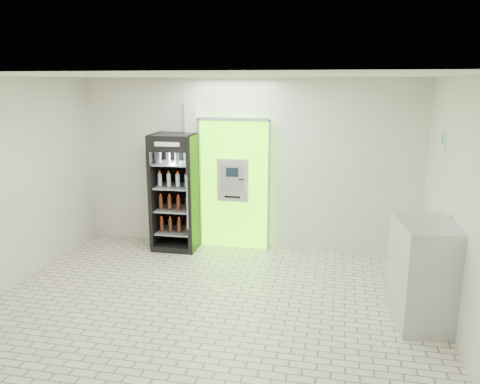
% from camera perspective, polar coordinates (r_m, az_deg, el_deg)
% --- Properties ---
extents(ground, '(6.00, 6.00, 0.00)m').
position_cam_1_polar(ground, '(6.41, -3.77, -13.91)').
color(ground, beige).
rests_on(ground, ground).
extents(room_shell, '(6.00, 6.00, 6.00)m').
position_cam_1_polar(room_shell, '(5.80, -4.04, 2.48)').
color(room_shell, silver).
rests_on(room_shell, ground).
extents(atm_assembly, '(1.30, 0.24, 2.33)m').
position_cam_1_polar(atm_assembly, '(8.28, -0.71, 1.07)').
color(atm_assembly, '#5BFE03').
rests_on(atm_assembly, ground).
extents(pillar, '(0.22, 0.11, 2.60)m').
position_cam_1_polar(pillar, '(8.49, -5.80, 2.20)').
color(pillar, silver).
rests_on(pillar, ground).
extents(beverage_cooler, '(0.79, 0.74, 2.05)m').
position_cam_1_polar(beverage_cooler, '(8.35, -7.80, -0.26)').
color(beverage_cooler, black).
rests_on(beverage_cooler, ground).
extents(steel_cabinet, '(0.77, 1.04, 1.29)m').
position_cam_1_polar(steel_cabinet, '(6.22, 21.43, -9.19)').
color(steel_cabinet, '#B6B8BE').
rests_on(steel_cabinet, ground).
extents(exit_sign, '(0.02, 0.22, 0.26)m').
position_cam_1_polar(exit_sign, '(7.06, 23.52, 5.66)').
color(exit_sign, white).
rests_on(exit_sign, room_shell).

